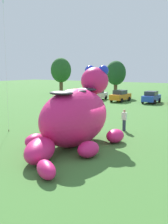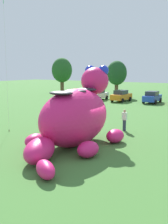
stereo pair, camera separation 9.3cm
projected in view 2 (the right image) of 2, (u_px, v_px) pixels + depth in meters
ground_plane at (87, 144)px, 17.82m from camera, size 160.00×160.00×0.00m
giant_inflatable_creature at (76, 116)px, 17.27m from camera, size 5.63×9.82×5.14m
car_white at (98, 95)px, 42.90m from camera, size 2.09×4.18×1.72m
car_orange at (121, 96)px, 40.85m from camera, size 2.04×4.15×1.72m
car_blue at (152, 97)px, 38.94m from camera, size 2.08×4.17×1.72m
tree_far_left at (62, 70)px, 52.57m from camera, size 3.95×3.95×7.01m
tree_left at (117, 73)px, 47.72m from camera, size 3.55×3.55×6.31m
spectator_wandering at (124, 120)px, 21.43m from camera, size 0.38×0.26×1.71m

